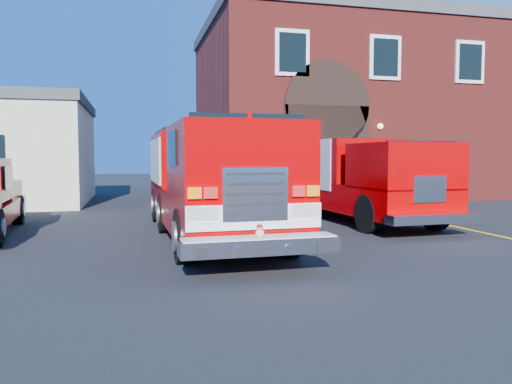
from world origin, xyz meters
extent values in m
plane|color=black|center=(0.00, 0.00, 0.00)|extent=(100.00, 100.00, 0.00)
cube|color=yellow|center=(6.50, 1.00, 0.00)|extent=(0.12, 3.00, 0.01)
cube|color=yellow|center=(6.50, 4.00, 0.00)|extent=(0.12, 3.00, 0.01)
cube|color=yellow|center=(6.50, 7.00, 0.00)|extent=(0.12, 3.00, 0.01)
cube|color=maroon|center=(9.00, 14.00, 4.00)|extent=(15.00, 10.00, 8.00)
cube|color=#3E4143|center=(9.00, 14.00, 8.20)|extent=(15.20, 10.20, 0.50)
cube|color=black|center=(5.50, 8.98, 2.00)|extent=(3.60, 0.12, 4.00)
cylinder|color=black|center=(5.50, 8.98, 4.00)|extent=(3.60, 0.12, 3.60)
cube|color=black|center=(4.00, 8.95, 6.00)|extent=(1.40, 0.10, 1.80)
cube|color=black|center=(8.00, 8.95, 6.00)|extent=(1.40, 0.10, 1.80)
cube|color=black|center=(12.00, 8.95, 6.00)|extent=(1.40, 0.10, 1.80)
cylinder|color=black|center=(-1.26, -0.89, 0.50)|extent=(0.34, 1.01, 1.00)
cylinder|color=black|center=(0.74, -0.84, 0.50)|extent=(0.34, 1.01, 1.00)
cube|color=#A80001|center=(-0.33, 2.05, 0.77)|extent=(2.49, 8.26, 0.82)
cube|color=#A80001|center=(-0.39, 4.15, 1.82)|extent=(2.38, 4.07, 1.46)
cube|color=#A80001|center=(-0.27, -0.59, 1.87)|extent=(2.35, 2.97, 1.37)
cube|color=black|center=(-0.24, -1.73, 2.23)|extent=(2.01, 0.12, 0.86)
cube|color=red|center=(-0.27, -0.59, 2.62)|extent=(1.47, 0.35, 0.13)
cube|color=white|center=(-0.23, -2.07, 0.96)|extent=(2.28, 0.11, 0.40)
cube|color=silver|center=(-0.23, -2.07, 1.32)|extent=(1.09, 0.08, 0.86)
cube|color=silver|center=(-0.22, -2.32, 0.53)|extent=(2.56, 0.57, 0.26)
cube|color=#B7B7BF|center=(-1.54, 4.12, 1.82)|extent=(0.12, 3.28, 1.18)
cube|color=#B7B7BF|center=(0.76, 4.18, 1.82)|extent=(0.12, 3.28, 1.18)
sphere|color=beige|center=(-0.22, -2.32, 0.72)|extent=(0.12, 0.12, 0.12)
sphere|color=beige|center=(-0.22, -2.32, 0.81)|extent=(0.10, 0.10, 0.10)
sphere|color=beige|center=(-0.26, -2.31, 0.85)|extent=(0.04, 0.04, 0.04)
sphere|color=beige|center=(-0.19, -2.31, 0.85)|extent=(0.04, 0.04, 0.04)
ellipsoid|color=#BC1006|center=(-0.22, -2.32, 0.84)|extent=(0.10, 0.10, 0.06)
cylinder|color=#BC1006|center=(-0.22, -2.33, 0.83)|extent=(0.12, 0.12, 0.01)
cylinder|color=black|center=(3.65, 1.60, 0.49)|extent=(0.36, 1.00, 0.98)
cylinder|color=black|center=(5.62, 1.70, 0.49)|extent=(0.36, 1.00, 0.98)
cube|color=#A80001|center=(4.52, 4.15, 0.76)|extent=(2.57, 7.26, 0.81)
cube|color=#A80001|center=(4.45, 5.49, 1.79)|extent=(2.45, 4.58, 1.34)
cube|color=#A80001|center=(4.63, 1.65, 1.70)|extent=(2.34, 2.25, 1.16)
cube|color=#B7B7BF|center=(3.33, 5.44, 1.70)|extent=(0.21, 3.76, 1.52)
cube|color=#B7B7BF|center=(5.58, 5.55, 1.70)|extent=(0.21, 3.76, 1.52)
cube|color=silver|center=(4.70, 0.35, 0.49)|extent=(2.43, 0.52, 0.22)
camera|label=1|loc=(-2.17, -9.87, 1.93)|focal=35.00mm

